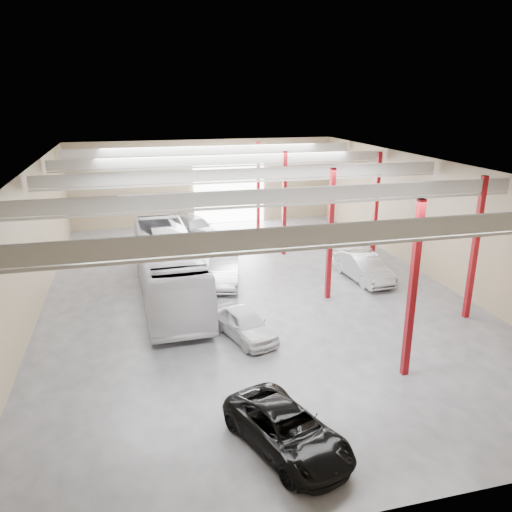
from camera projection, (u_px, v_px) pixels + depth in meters
name	position (u px, v px, depth m)	size (l,w,h in m)	color
depot_shell	(251.00, 202.00, 26.94)	(22.12, 32.12, 7.06)	#47474C
coach_bus	(168.00, 266.00, 26.71)	(2.90, 12.38, 3.45)	silver
black_sedan	(287.00, 430.00, 15.34)	(2.18, 4.73, 1.31)	black
car_row_a	(245.00, 324.00, 22.41)	(1.60, 3.97, 1.35)	silver
car_row_b	(224.00, 270.00, 28.85)	(1.68, 4.81, 1.58)	#B8B8BD
car_row_c	(195.00, 228.00, 38.24)	(2.15, 5.28, 1.53)	gray
car_right_near	(364.00, 267.00, 29.43)	(1.68, 4.82, 1.59)	#9F9FA3
car_right_far	(346.00, 242.00, 34.51)	(1.80, 4.49, 1.53)	white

